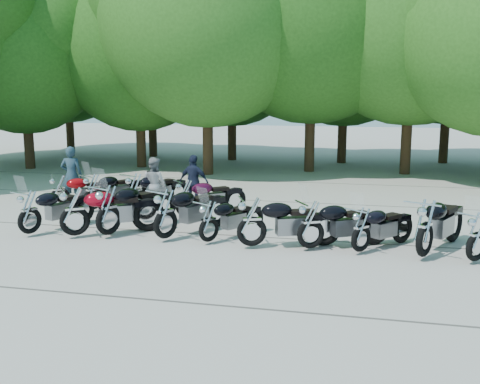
% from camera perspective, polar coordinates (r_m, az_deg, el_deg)
% --- Properties ---
extents(ground, '(90.00, 90.00, 0.00)m').
position_cam_1_polar(ground, '(12.43, -1.52, -6.20)').
color(ground, '#9A978B').
rests_on(ground, ground).
extents(tree_1, '(6.97, 6.97, 8.55)m').
position_cam_1_polar(tree_1, '(27.31, -21.18, 12.83)').
color(tree_1, '#3A2614').
rests_on(tree_1, ground).
extents(tree_2, '(7.31, 7.31, 8.97)m').
position_cam_1_polar(tree_2, '(26.50, -10.31, 13.99)').
color(tree_2, '#3A2614').
rests_on(tree_2, ground).
extents(tree_3, '(8.70, 8.70, 10.67)m').
position_cam_1_polar(tree_3, '(23.87, -3.41, 16.99)').
color(tree_3, '#3A2614').
rests_on(tree_3, ground).
extents(tree_4, '(9.13, 9.13, 11.20)m').
position_cam_1_polar(tree_4, '(24.96, 7.37, 17.36)').
color(tree_4, '#3A2614').
rests_on(tree_4, ground).
extents(tree_5, '(9.04, 9.04, 11.10)m').
position_cam_1_polar(tree_5, '(25.01, 17.15, 16.84)').
color(tree_5, '#3A2614').
rests_on(tree_5, ground).
extents(tree_9, '(7.59, 7.59, 9.32)m').
position_cam_1_polar(tree_9, '(33.53, -17.27, 13.24)').
color(tree_9, '#3A2614').
rests_on(tree_9, ground).
extents(tree_10, '(7.78, 7.78, 9.55)m').
position_cam_1_polar(tree_10, '(30.73, -9.09, 14.14)').
color(tree_10, '#3A2614').
rests_on(tree_10, ground).
extents(tree_11, '(7.56, 7.56, 9.28)m').
position_cam_1_polar(tree_11, '(28.84, -0.84, 14.20)').
color(tree_11, '#3A2614').
rests_on(tree_11, ground).
extents(tree_12, '(7.88, 7.88, 9.67)m').
position_cam_1_polar(tree_12, '(28.13, 10.64, 14.60)').
color(tree_12, '#3A2614').
rests_on(tree_12, ground).
extents(tree_13, '(8.31, 8.31, 10.20)m').
position_cam_1_polar(tree_13, '(29.38, 20.63, 14.55)').
color(tree_13, '#3A2614').
rests_on(tree_13, ground).
extents(motorcycle_0, '(1.49, 2.35, 1.28)m').
position_cam_1_polar(motorcycle_0, '(14.62, -20.64, -1.79)').
color(motorcycle_0, black).
rests_on(motorcycle_0, ground).
extents(motorcycle_1, '(2.47, 2.08, 1.41)m').
position_cam_1_polar(motorcycle_1, '(14.03, -16.48, -1.75)').
color(motorcycle_1, maroon).
rests_on(motorcycle_1, ground).
extents(motorcycle_2, '(1.79, 2.65, 1.45)m').
position_cam_1_polar(motorcycle_2, '(13.89, -13.27, -1.64)').
color(motorcycle_2, black).
rests_on(motorcycle_2, ground).
extents(motorcycle_3, '(1.80, 2.56, 1.41)m').
position_cam_1_polar(motorcycle_3, '(13.33, -7.60, -2.04)').
color(motorcycle_3, black).
rests_on(motorcycle_3, ground).
extents(motorcycle_4, '(1.63, 2.03, 1.15)m').
position_cam_1_polar(motorcycle_4, '(13.01, -3.19, -2.86)').
color(motorcycle_4, black).
rests_on(motorcycle_4, ground).
extents(motorcycle_5, '(2.47, 1.56, 1.34)m').
position_cam_1_polar(motorcycle_5, '(12.57, 1.21, -2.86)').
color(motorcycle_5, black).
rests_on(motorcycle_5, ground).
extents(motorcycle_6, '(2.30, 1.76, 1.28)m').
position_cam_1_polar(motorcycle_6, '(12.52, 7.22, -3.14)').
color(motorcycle_6, black).
rests_on(motorcycle_6, ground).
extents(motorcycle_7, '(1.79, 2.01, 1.17)m').
position_cam_1_polar(motorcycle_7, '(12.46, 12.23, -3.61)').
color(motorcycle_7, black).
rests_on(motorcycle_7, ground).
extents(motorcycle_8, '(1.83, 2.66, 1.45)m').
position_cam_1_polar(motorcycle_8, '(12.38, 18.30, -3.33)').
color(motorcycle_8, black).
rests_on(motorcycle_8, ground).
extents(motorcycle_9, '(1.97, 2.00, 1.22)m').
position_cam_1_polar(motorcycle_9, '(12.49, 22.93, -4.07)').
color(motorcycle_9, '#37071D').
rests_on(motorcycle_9, ground).
extents(motorcycle_10, '(2.11, 1.65, 1.18)m').
position_cam_1_polar(motorcycle_10, '(17.59, -17.84, 0.17)').
color(motorcycle_10, '#910509').
rests_on(motorcycle_10, ground).
extents(motorcycle_11, '(1.72, 2.27, 1.26)m').
position_cam_1_polar(motorcycle_11, '(17.03, -14.72, 0.15)').
color(motorcycle_11, black).
rests_on(motorcycle_11, ground).
extents(motorcycle_12, '(1.73, 2.44, 1.34)m').
position_cam_1_polar(motorcycle_12, '(16.41, -10.63, 0.08)').
color(motorcycle_12, black).
rests_on(motorcycle_12, ground).
extents(motorcycle_13, '(2.06, 1.94, 1.23)m').
position_cam_1_polar(motorcycle_13, '(15.70, -5.56, -0.47)').
color(motorcycle_13, '#3C0823').
rests_on(motorcycle_13, ground).
extents(rider_0, '(0.75, 0.59, 1.82)m').
position_cam_1_polar(rider_0, '(18.37, -16.75, 1.65)').
color(rider_0, '#223A48').
rests_on(rider_0, ground).
extents(rider_1, '(0.96, 0.87, 1.60)m').
position_cam_1_polar(rider_1, '(16.73, -8.71, 0.79)').
color(rider_1, gray).
rests_on(rider_1, ground).
extents(rider_2, '(1.02, 0.57, 1.64)m').
position_cam_1_polar(rider_2, '(16.83, -4.70, 1.00)').
color(rider_2, '#1A2036').
rests_on(rider_2, ground).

